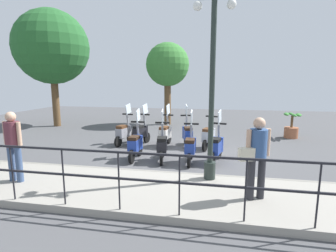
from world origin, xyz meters
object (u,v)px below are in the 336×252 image
at_px(pedestrian_with_bag, 257,152).
at_px(scooter_far_2, 165,133).
at_px(tree_large, 52,47).
at_px(scooter_near_3, 136,144).
at_px(scooter_far_4, 124,132).
at_px(scooter_far_3, 141,132).
at_px(tree_distant, 168,65).
at_px(scooter_far_0, 209,135).
at_px(lamp_post_near, 212,96).
at_px(scooter_far_1, 187,134).
at_px(scooter_near_2, 162,145).
at_px(potted_palm, 291,127).
at_px(scooter_near_0, 216,146).
at_px(scooter_near_1, 190,147).
at_px(pedestrian_distant, 13,141).

distance_m(pedestrian_with_bag, scooter_far_2, 5.07).
bearing_deg(tree_large, scooter_near_3, -129.82).
bearing_deg(scooter_far_4, scooter_far_3, -70.88).
relative_size(tree_distant, scooter_near_3, 2.86).
distance_m(tree_large, scooter_far_0, 9.45).
distance_m(tree_large, scooter_near_3, 8.55).
height_order(lamp_post_near, scooter_far_1, lamp_post_near).
bearing_deg(scooter_near_2, potted_palm, -57.48).
xyz_separation_m(scooter_near_3, scooter_far_3, (1.81, 0.37, 0.00)).
distance_m(scooter_near_0, scooter_near_3, 2.44).
bearing_deg(scooter_far_4, scooter_near_3, -136.83).
relative_size(tree_distant, scooter_near_2, 2.86).
distance_m(potted_palm, scooter_far_0, 4.17).
height_order(scooter_near_0, scooter_far_4, same).
xyz_separation_m(scooter_far_0, scooter_far_1, (0.11, 0.78, 0.00)).
height_order(scooter_far_0, scooter_far_4, same).
bearing_deg(tree_distant, scooter_far_2, -170.09).
xyz_separation_m(potted_palm, scooter_far_0, (-2.46, 3.37, 0.04)).
relative_size(tree_distant, potted_palm, 4.16).
height_order(tree_large, potted_palm, tree_large).
xyz_separation_m(tree_large, tree_distant, (1.66, -5.69, -0.86)).
bearing_deg(lamp_post_near, pedestrian_with_bag, -135.79).
height_order(tree_large, scooter_far_0, tree_large).
bearing_deg(scooter_far_0, scooter_far_1, 98.43).
bearing_deg(potted_palm, scooter_far_1, 119.58).
relative_size(scooter_near_1, scooter_near_2, 1.00).
xyz_separation_m(pedestrian_with_bag, tree_distant, (9.12, 3.46, 2.12)).
bearing_deg(scooter_far_1, scooter_near_0, -163.40).
relative_size(pedestrian_with_bag, scooter_near_2, 1.03).
distance_m(scooter_near_3, scooter_far_1, 2.30).
bearing_deg(scooter_far_1, scooter_near_2, 147.54).
bearing_deg(scooter_near_1, scooter_far_0, -16.40).
relative_size(lamp_post_near, pedestrian_with_bag, 2.72).
bearing_deg(scooter_far_2, scooter_far_0, -85.52).
height_order(scooter_near_0, scooter_far_1, same).
bearing_deg(tree_large, scooter_far_0, -111.74).
distance_m(pedestrian_with_bag, scooter_near_1, 2.93).
relative_size(lamp_post_near, scooter_far_3, 2.81).
bearing_deg(pedestrian_distant, scooter_near_2, 139.94).
xyz_separation_m(potted_palm, scooter_near_0, (-4.02, 3.10, 0.04)).
bearing_deg(potted_palm, pedestrian_distant, 131.87).
bearing_deg(scooter_near_3, scooter_near_2, -90.05).
bearing_deg(scooter_near_3, scooter_far_0, -51.62).
bearing_deg(scooter_far_0, tree_distant, 42.66).
distance_m(tree_large, scooter_near_1, 9.83).
distance_m(tree_distant, scooter_far_0, 6.11).
xyz_separation_m(lamp_post_near, pedestrian_distant, (-0.98, 4.31, -0.99)).
xyz_separation_m(tree_distant, scooter_near_1, (-6.68, -1.96, -2.71)).
height_order(scooter_far_3, scooter_far_4, same).
bearing_deg(scooter_far_0, scooter_near_3, 144.97).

